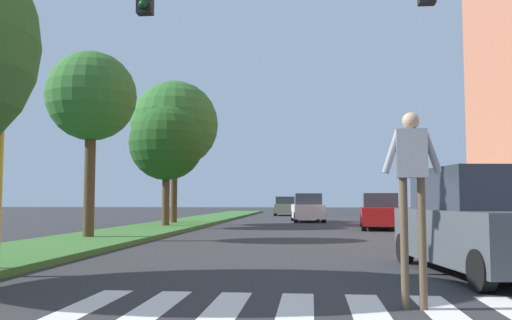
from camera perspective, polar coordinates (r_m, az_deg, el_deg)
name	(u,v)px	position (r m, az deg, el deg)	size (l,w,h in m)	color
ground_plane	(316,225)	(30.03, 6.33, -6.83)	(140.00, 140.00, 0.00)	#2D2D30
crosswalk	(332,309)	(7.04, 8.04, -15.38)	(6.75, 2.20, 0.01)	silver
median_strip	(176,224)	(28.91, -8.44, -6.76)	(3.49, 64.00, 0.15)	#386B2D
tree_mid	(91,97)	(19.21, -17.02, 6.34)	(3.03, 3.03, 6.25)	#4C3823
tree_far	(167,143)	(26.51, -9.45, 1.74)	(3.61, 3.61, 5.78)	#4C3823
tree_distant	(175,125)	(30.06, -8.60, 3.72)	(4.79, 4.79, 7.77)	#4C3823
sidewalk_right	(474,226)	(29.17, 22.07, -6.48)	(3.00, 64.00, 0.15)	#9E9991
traffic_light_gantry	(143,32)	(10.12, -11.83, 13.08)	(9.08, 0.30, 6.00)	gold
pedestrian_performer	(412,177)	(7.13, 16.17, -1.72)	(0.75, 0.27, 2.49)	brown
suv_crossing	(480,224)	(10.86, 22.65, -6.23)	(2.52, 4.81, 1.97)	#474C51
sedan_midblock	(380,212)	(26.21, 13.00, -5.42)	(2.13, 4.61, 1.68)	maroon
sedan_distant	(307,209)	(34.14, 5.46, -5.15)	(2.23, 4.47, 1.77)	silver
sedan_far_horizon	(285,207)	(47.77, 3.08, -4.96)	(2.06, 4.18, 1.66)	gray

